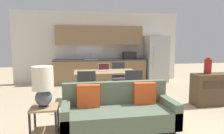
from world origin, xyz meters
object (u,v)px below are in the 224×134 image
(couch, at_px, (118,112))
(laptop, at_px, (104,69))
(side_table, at_px, (45,117))
(dining_chair_far_right, at_px, (119,76))
(table_lamp, at_px, (43,84))
(vase, at_px, (208,66))
(dining_chair_near_left, at_px, (87,88))
(credenza, at_px, (212,89))
(dining_chair_near_right, at_px, (132,87))
(dining_table, at_px, (105,74))
(refrigerator, at_px, (156,59))

(couch, relative_size, laptop, 5.96)
(side_table, xyz_separation_m, dining_chair_far_right, (1.81, 2.76, 0.15))
(couch, xyz_separation_m, side_table, (-1.23, -0.10, 0.02))
(table_lamp, bearing_deg, vase, 17.21)
(table_lamp, height_order, dining_chair_near_left, table_lamp)
(table_lamp, distance_m, credenza, 4.00)
(couch, height_order, dining_chair_near_right, dining_chair_near_right)
(vase, xyz_separation_m, laptop, (-2.42, 1.02, -0.14))
(table_lamp, distance_m, dining_chair_far_right, 3.34)
(dining_chair_near_right, height_order, dining_chair_far_right, same)
(dining_table, height_order, dining_chair_near_right, dining_chair_near_right)
(refrigerator, height_order, dining_chair_near_left, refrigerator)
(side_table, relative_size, dining_chair_far_right, 0.57)
(couch, bearing_deg, table_lamp, -174.56)
(vase, height_order, laptop, vase)
(dining_table, height_order, dining_chair_near_left, dining_chair_near_left)
(couch, bearing_deg, credenza, 20.79)
(refrigerator, distance_m, vase, 3.04)
(side_table, relative_size, vase, 1.34)
(couch, bearing_deg, dining_table, 88.48)
(side_table, distance_m, credenza, 3.96)
(table_lamp, relative_size, dining_chair_near_right, 0.71)
(dining_table, bearing_deg, credenza, -19.92)
(refrigerator, xyz_separation_m, dining_chair_near_left, (-2.86, -2.91, -0.39))
(dining_chair_near_right, relative_size, laptop, 2.81)
(dining_chair_far_right, bearing_deg, side_table, -117.79)
(side_table, distance_m, laptop, 2.54)
(couch, relative_size, table_lamp, 2.97)
(refrigerator, relative_size, credenza, 1.78)
(table_lamp, relative_size, vase, 1.67)
(dining_table, relative_size, table_lamp, 2.53)
(side_table, distance_m, dining_chair_near_right, 2.17)
(side_table, xyz_separation_m, dining_chair_near_right, (1.80, 1.20, 0.15))
(dining_chair_near_left, bearing_deg, dining_chair_far_right, -120.19)
(refrigerator, xyz_separation_m, table_lamp, (-3.61, -4.18, -0.00))
(table_lamp, distance_m, dining_chair_near_right, 2.21)
(dining_table, xyz_separation_m, laptop, (-0.01, 0.15, 0.11))
(refrigerator, relative_size, dining_chair_near_left, 1.95)
(refrigerator, bearing_deg, side_table, -130.92)
(dining_table, xyz_separation_m, couch, (-0.05, -1.90, -0.38))
(dining_table, height_order, table_lamp, table_lamp)
(dining_chair_near_left, bearing_deg, dining_chair_near_right, -177.95)
(side_table, height_order, credenza, credenza)
(credenza, height_order, vase, vase)
(side_table, relative_size, dining_chair_near_right, 0.57)
(refrigerator, height_order, table_lamp, refrigerator)
(dining_table, relative_size, side_table, 3.15)
(vase, xyz_separation_m, dining_chair_far_right, (-1.88, 1.64, -0.46))
(dining_chair_near_left, height_order, dining_chair_far_right, same)
(dining_table, distance_m, table_lamp, 2.40)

